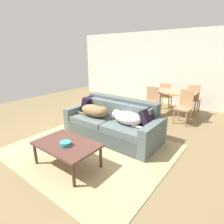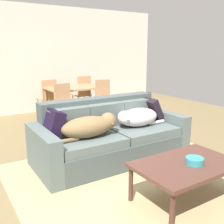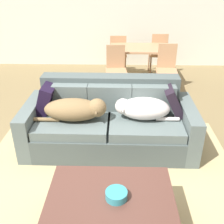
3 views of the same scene
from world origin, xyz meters
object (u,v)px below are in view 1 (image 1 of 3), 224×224
(throw_pillow_by_right_arm, at_px, (148,118))
(coffee_table, at_px, (67,146))
(bowl_on_coffee_table, at_px, (65,144))
(dining_chair_far_right, at_px, (193,98))
(dining_chair_near_left, at_px, (151,101))
(dog_on_right_cushion, at_px, (127,118))
(dog_on_left_cushion, at_px, (95,111))
(dining_chair_near_right, at_px, (185,105))
(dining_table, at_px, (174,94))
(throw_pillow_by_left_arm, at_px, (89,104))
(dining_chair_far_left, at_px, (165,95))
(couch, at_px, (114,123))

(throw_pillow_by_right_arm, bearing_deg, coffee_table, -117.89)
(bowl_on_coffee_table, distance_m, dining_chair_far_right, 4.56)
(coffee_table, xyz_separation_m, dining_chair_near_left, (0.01, 3.28, 0.12))
(dog_on_right_cushion, bearing_deg, dog_on_left_cushion, -174.98)
(coffee_table, distance_m, dining_chair_near_right, 3.49)
(coffee_table, relative_size, dining_table, 0.88)
(dog_on_left_cushion, distance_m, dining_chair_far_right, 3.46)
(throw_pillow_by_left_arm, bearing_deg, dining_table, 59.05)
(dog_on_left_cushion, bearing_deg, dining_chair_far_left, 81.38)
(dining_chair_near_left, xyz_separation_m, dining_chair_far_left, (0.03, 1.11, -0.01))
(bowl_on_coffee_table, relative_size, dining_chair_far_left, 0.21)
(coffee_table, xyz_separation_m, dining_chair_far_left, (0.03, 4.39, 0.11))
(throw_pillow_by_right_arm, xyz_separation_m, coffee_table, (-0.79, -1.50, -0.25))
(dog_on_right_cushion, xyz_separation_m, dining_table, (0.14, 2.54, 0.08))
(couch, relative_size, coffee_table, 2.05)
(coffee_table, height_order, dining_table, dining_table)
(dining_chair_far_left, xyz_separation_m, dining_chair_far_right, (0.93, 0.02, 0.02))
(dog_on_left_cushion, height_order, coffee_table, dog_on_left_cushion)
(dining_table, bearing_deg, dog_on_left_cushion, -110.53)
(dog_on_right_cushion, distance_m, coffee_table, 1.40)
(bowl_on_coffee_table, bearing_deg, throw_pillow_by_left_arm, 121.43)
(bowl_on_coffee_table, xyz_separation_m, dining_chair_far_left, (-0.02, 4.45, 0.03))
(bowl_on_coffee_table, distance_m, dining_chair_near_right, 3.53)
(dining_chair_near_left, bearing_deg, bowl_on_coffee_table, -93.74)
(dog_on_right_cushion, xyz_separation_m, coffee_table, (-0.37, -1.33, -0.21))
(dining_chair_near_left, bearing_deg, dining_chair_far_left, 83.99)
(couch, bearing_deg, throw_pillow_by_right_arm, 3.87)
(coffee_table, bearing_deg, dining_chair_far_right, 77.62)
(dog_on_right_cushion, distance_m, dining_table, 2.55)
(bowl_on_coffee_table, height_order, dining_chair_near_right, dining_chair_near_right)
(throw_pillow_by_left_arm, relative_size, dining_chair_far_right, 0.41)
(dining_chair_far_right, bearing_deg, dining_chair_far_left, -0.37)
(dog_on_left_cushion, height_order, throw_pillow_by_left_arm, throw_pillow_by_left_arm)
(throw_pillow_by_left_arm, distance_m, throw_pillow_by_right_arm, 1.70)
(dog_on_left_cushion, relative_size, dining_chair_near_right, 0.98)
(bowl_on_coffee_table, bearing_deg, dining_chair_near_left, 90.78)
(coffee_table, bearing_deg, dining_chair_near_left, 89.91)
(dog_on_right_cushion, distance_m, throw_pillow_by_left_arm, 1.29)
(dog_on_right_cushion, xyz_separation_m, dining_chair_far_right, (0.60, 3.08, -0.08))
(couch, height_order, dog_on_left_cushion, couch)
(dining_table, bearing_deg, throw_pillow_by_left_arm, -120.95)
(coffee_table, relative_size, dining_chair_far_left, 1.20)
(dog_on_left_cushion, distance_m, dining_chair_near_right, 2.54)
(dining_chair_far_left, bearing_deg, dining_chair_near_left, 84.60)
(dining_chair_near_left, height_order, dining_chair_far_right, dining_chair_far_right)
(dog_on_right_cushion, distance_m, dining_chair_far_right, 3.14)
(dog_on_left_cushion, height_order, dining_chair_far_right, dining_chair_far_right)
(couch, bearing_deg, bowl_on_coffee_table, -85.26)
(dog_on_left_cushion, distance_m, dining_chair_near_left, 2.07)
(throw_pillow_by_right_arm, bearing_deg, dining_chair_near_left, 113.76)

